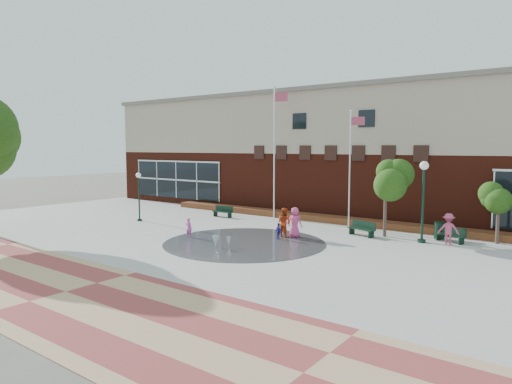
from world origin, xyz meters
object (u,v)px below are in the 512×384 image
Objects in this scene: child_splash at (189,228)px; bench_left at (223,214)px; trash_can at (439,230)px; flagpole_left at (275,145)px; flagpole_right at (351,163)px.

bench_left is at bearing -67.96° from child_splash.
trash_can is (14.48, 1.21, 0.23)m from bench_left.
bench_left is 1.66× the size of trash_can.
flagpole_right is at bearing -18.20° from flagpole_left.
bench_left is at bearing 164.61° from flagpole_right.
child_splash is (0.16, -8.60, -4.57)m from flagpole_left.
bench_left is at bearing -157.08° from flagpole_left.
flagpole_right is 4.49× the size of bench_left.
trash_can is (5.14, 0.32, -3.52)m from flagpole_right.
trash_can is (11.32, -0.72, -4.63)m from flagpole_left.
bench_left is (-3.15, -1.93, -4.86)m from flagpole_left.
trash_can is at bearing -17.23° from flagpole_right.
flagpole_right is at bearing 4.94° from bench_left.
flagpole_right is 10.10m from bench_left.
flagpole_right reaches higher than trash_can.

